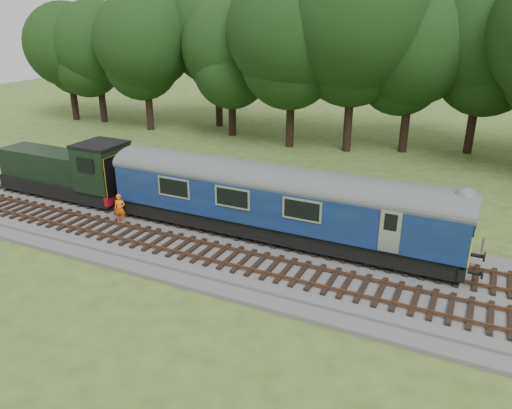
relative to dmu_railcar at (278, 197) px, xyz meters
The scene contains 9 objects.
ground 3.87m from the dmu_railcar, 150.67° to the right, with size 120.00×120.00×0.00m, color #3F5B21.
ballast 3.75m from the dmu_railcar, 150.67° to the right, with size 70.00×7.00×0.35m, color #4C4C4F.
track_north 3.32m from the dmu_railcar, behind, with size 67.20×2.40×0.21m.
track_south 4.47m from the dmu_railcar, 129.71° to the right, with size 67.20×2.40×0.21m.
fence 4.75m from the dmu_railcar, 128.79° to the left, with size 64.00×0.12×1.00m, color #6B6054, non-canonical shape.
tree_line 20.91m from the dmu_railcar, 96.90° to the left, with size 70.00×8.00×18.00m, color black, non-canonical shape.
dmu_railcar is the anchor object (origin of this frame).
shunter_loco 13.94m from the dmu_railcar, behind, with size 8.91×2.60×3.38m.
worker 8.85m from the dmu_railcar, 167.68° to the right, with size 0.59×0.39×1.63m, color orange.
Camera 1 is at (11.51, -19.85, 11.36)m, focal length 35.00 mm.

